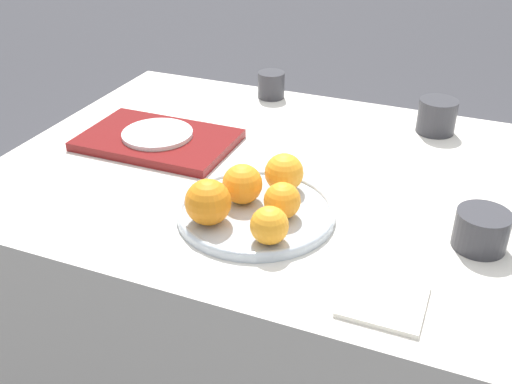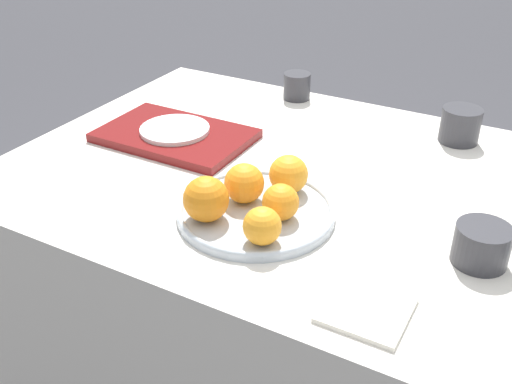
{
  "view_description": "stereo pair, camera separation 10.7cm",
  "coord_description": "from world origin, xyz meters",
  "px_view_note": "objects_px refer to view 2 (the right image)",
  "views": [
    {
      "loc": [
        0.19,
        -1.04,
        1.37
      ],
      "look_at": [
        -0.16,
        -0.18,
        0.83
      ],
      "focal_mm": 42.0,
      "sensor_mm": 36.0,
      "label": 1
    },
    {
      "loc": [
        0.29,
        -0.99,
        1.37
      ],
      "look_at": [
        -0.16,
        -0.18,
        0.83
      ],
      "focal_mm": 42.0,
      "sensor_mm": 36.0,
      "label": 2
    }
  ],
  "objects_px": {
    "orange_1": "(206,199)",
    "cup_1": "(460,125)",
    "fruit_platter": "(256,211)",
    "cup_2": "(482,245)",
    "cup_0": "(297,86)",
    "side_plate": "(175,130)",
    "napkin": "(366,310)",
    "orange_2": "(281,202)",
    "orange_0": "(244,183)",
    "orange_3": "(262,226)",
    "orange_4": "(288,174)",
    "serving_tray": "(175,136)"
  },
  "relations": [
    {
      "from": "cup_0",
      "to": "cup_2",
      "type": "bearing_deg",
      "value": -41.54
    },
    {
      "from": "cup_2",
      "to": "orange_4",
      "type": "bearing_deg",
      "value": 174.83
    },
    {
      "from": "fruit_platter",
      "to": "side_plate",
      "type": "distance_m",
      "value": 0.37
    },
    {
      "from": "orange_4",
      "to": "napkin",
      "type": "xyz_separation_m",
      "value": [
        0.24,
        -0.24,
        -0.05
      ]
    },
    {
      "from": "orange_1",
      "to": "orange_3",
      "type": "bearing_deg",
      "value": -7.47
    },
    {
      "from": "orange_1",
      "to": "cup_2",
      "type": "distance_m",
      "value": 0.46
    },
    {
      "from": "cup_0",
      "to": "side_plate",
      "type": "bearing_deg",
      "value": -109.92
    },
    {
      "from": "cup_0",
      "to": "napkin",
      "type": "bearing_deg",
      "value": -57.44
    },
    {
      "from": "cup_2",
      "to": "orange_0",
      "type": "bearing_deg",
      "value": -174.95
    },
    {
      "from": "fruit_platter",
      "to": "orange_3",
      "type": "xyz_separation_m",
      "value": [
        0.06,
        -0.09,
        0.04
      ]
    },
    {
      "from": "fruit_platter",
      "to": "cup_1",
      "type": "height_order",
      "value": "cup_1"
    },
    {
      "from": "orange_4",
      "to": "cup_1",
      "type": "distance_m",
      "value": 0.47
    },
    {
      "from": "orange_0",
      "to": "cup_2",
      "type": "bearing_deg",
      "value": 5.05
    },
    {
      "from": "orange_1",
      "to": "fruit_platter",
      "type": "bearing_deg",
      "value": 48.75
    },
    {
      "from": "orange_1",
      "to": "orange_4",
      "type": "xyz_separation_m",
      "value": [
        0.08,
        0.16,
        -0.0
      ]
    },
    {
      "from": "serving_tray",
      "to": "cup_1",
      "type": "distance_m",
      "value": 0.65
    },
    {
      "from": "orange_4",
      "to": "napkin",
      "type": "bearing_deg",
      "value": -44.03
    },
    {
      "from": "orange_3",
      "to": "cup_2",
      "type": "xyz_separation_m",
      "value": [
        0.32,
        0.14,
        -0.01
      ]
    },
    {
      "from": "orange_3",
      "to": "cup_0",
      "type": "relative_size",
      "value": 0.92
    },
    {
      "from": "cup_1",
      "to": "cup_0",
      "type": "bearing_deg",
      "value": 172.18
    },
    {
      "from": "serving_tray",
      "to": "side_plate",
      "type": "bearing_deg",
      "value": 0.0
    },
    {
      "from": "fruit_platter",
      "to": "cup_2",
      "type": "bearing_deg",
      "value": 7.98
    },
    {
      "from": "orange_1",
      "to": "napkin",
      "type": "distance_m",
      "value": 0.34
    },
    {
      "from": "serving_tray",
      "to": "cup_2",
      "type": "bearing_deg",
      "value": -11.22
    },
    {
      "from": "orange_1",
      "to": "orange_2",
      "type": "distance_m",
      "value": 0.13
    },
    {
      "from": "side_plate",
      "to": "cup_1",
      "type": "bearing_deg",
      "value": 28.25
    },
    {
      "from": "side_plate",
      "to": "cup_2",
      "type": "bearing_deg",
      "value": -11.22
    },
    {
      "from": "cup_1",
      "to": "napkin",
      "type": "height_order",
      "value": "cup_1"
    },
    {
      "from": "orange_2",
      "to": "orange_4",
      "type": "xyz_separation_m",
      "value": [
        -0.03,
        0.09,
        0.0
      ]
    },
    {
      "from": "cup_2",
      "to": "napkin",
      "type": "xyz_separation_m",
      "value": [
        -0.12,
        -0.2,
        -0.03
      ]
    },
    {
      "from": "cup_0",
      "to": "orange_3",
      "type": "bearing_deg",
      "value": -69.16
    },
    {
      "from": "orange_4",
      "to": "serving_tray",
      "type": "height_order",
      "value": "orange_4"
    },
    {
      "from": "cup_0",
      "to": "napkin",
      "type": "xyz_separation_m",
      "value": [
        0.45,
        -0.71,
        -0.03
      ]
    },
    {
      "from": "orange_2",
      "to": "cup_2",
      "type": "bearing_deg",
      "value": 9.88
    },
    {
      "from": "orange_3",
      "to": "cup_1",
      "type": "xyz_separation_m",
      "value": [
        0.19,
        0.58,
        -0.01
      ]
    },
    {
      "from": "orange_4",
      "to": "cup_0",
      "type": "height_order",
      "value": "orange_4"
    },
    {
      "from": "napkin",
      "to": "orange_2",
      "type": "bearing_deg",
      "value": 145.87
    },
    {
      "from": "orange_0",
      "to": "serving_tray",
      "type": "distance_m",
      "value": 0.34
    },
    {
      "from": "cup_1",
      "to": "napkin",
      "type": "xyz_separation_m",
      "value": [
        0.02,
        -0.65,
        -0.04
      ]
    },
    {
      "from": "orange_0",
      "to": "side_plate",
      "type": "bearing_deg",
      "value": 148.23
    },
    {
      "from": "orange_4",
      "to": "cup_1",
      "type": "relative_size",
      "value": 0.84
    },
    {
      "from": "orange_1",
      "to": "cup_1",
      "type": "distance_m",
      "value": 0.65
    },
    {
      "from": "orange_0",
      "to": "cup_2",
      "type": "height_order",
      "value": "orange_0"
    },
    {
      "from": "orange_0",
      "to": "cup_1",
      "type": "distance_m",
      "value": 0.56
    },
    {
      "from": "orange_1",
      "to": "cup_1",
      "type": "relative_size",
      "value": 0.92
    },
    {
      "from": "orange_1",
      "to": "orange_0",
      "type": "bearing_deg",
      "value": 72.69
    },
    {
      "from": "fruit_platter",
      "to": "cup_1",
      "type": "distance_m",
      "value": 0.56
    },
    {
      "from": "orange_2",
      "to": "orange_4",
      "type": "distance_m",
      "value": 0.1
    },
    {
      "from": "napkin",
      "to": "fruit_platter",
      "type": "bearing_deg",
      "value": 150.67
    },
    {
      "from": "orange_1",
      "to": "cup_0",
      "type": "xyz_separation_m",
      "value": [
        -0.13,
        0.63,
        -0.02
      ]
    }
  ]
}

